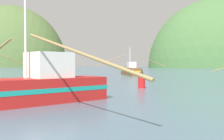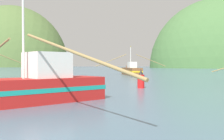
% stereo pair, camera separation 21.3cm
% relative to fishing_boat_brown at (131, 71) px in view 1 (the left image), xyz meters
% --- Properties ---
extents(hill_far_left, '(103.27, 82.61, 109.43)m').
position_rel_fishing_boat_brown_xyz_m(hill_far_left, '(-115.41, 176.99, -0.87)').
color(hill_far_left, '#516B38').
rests_on(hill_far_left, ground).
extents(hill_mid_right, '(87.73, 70.18, 88.82)m').
position_rel_fishing_boat_brown_xyz_m(hill_mid_right, '(50.51, 126.08, -0.87)').
color(hill_mid_right, '#47703D').
rests_on(hill_mid_right, ground).
extents(fishing_boat_brown, '(13.70, 11.77, 5.76)m').
position_rel_fishing_boat_brown_xyz_m(fishing_boat_brown, '(0.00, 0.00, 0.00)').
color(fishing_boat_brown, brown).
rests_on(fishing_boat_brown, ground).
extents(fishing_boat_red, '(13.07, 11.79, 7.47)m').
position_rel_fishing_boat_brown_xyz_m(fishing_boat_red, '(-3.91, -40.01, 0.02)').
color(fishing_boat_red, red).
rests_on(fishing_boat_red, ground).
extents(channel_buoy, '(0.61, 0.61, 1.68)m').
position_rel_fishing_boat_brown_xyz_m(channel_buoy, '(2.14, -29.69, -0.16)').
color(channel_buoy, red).
rests_on(channel_buoy, ground).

